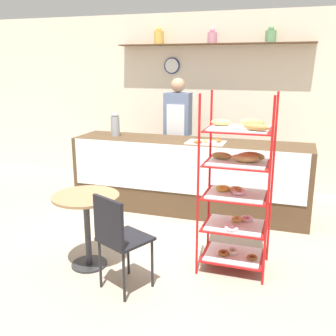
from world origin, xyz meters
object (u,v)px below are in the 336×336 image
(cafe_table, at_px, (87,214))
(coffee_carafe, at_px, (115,125))
(person_worker, at_px, (178,132))
(donut_tray_counter, at_px, (208,142))
(pastry_rack, at_px, (238,185))
(cafe_chair, at_px, (118,234))

(cafe_table, bearing_deg, coffee_carafe, 106.74)
(person_worker, relative_size, donut_tray_counter, 3.61)
(pastry_rack, relative_size, person_worker, 0.97)
(person_worker, xyz_separation_m, cafe_table, (-0.19, -2.36, -0.42))
(pastry_rack, height_order, coffee_carafe, pastry_rack)
(pastry_rack, height_order, cafe_table, pastry_rack)
(pastry_rack, bearing_deg, donut_tray_counter, 114.55)
(pastry_rack, bearing_deg, cafe_table, -162.93)
(pastry_rack, distance_m, cafe_table, 1.45)
(cafe_chair, xyz_separation_m, coffee_carafe, (-1.01, 2.11, 0.58))
(cafe_table, relative_size, donut_tray_counter, 1.51)
(person_worker, height_order, cafe_chair, person_worker)
(donut_tray_counter, bearing_deg, cafe_chair, -99.17)
(pastry_rack, bearing_deg, cafe_chair, -140.18)
(person_worker, xyz_separation_m, coffee_carafe, (-0.73, -0.57, 0.15))
(pastry_rack, height_order, cafe_chair, pastry_rack)
(pastry_rack, xyz_separation_m, coffee_carafe, (-1.90, 1.37, 0.27))
(coffee_carafe, distance_m, donut_tray_counter, 1.35)
(cafe_table, xyz_separation_m, donut_tray_counter, (0.80, 1.66, 0.44))
(person_worker, bearing_deg, cafe_table, -94.59)
(cafe_table, height_order, donut_tray_counter, donut_tray_counter)
(person_worker, distance_m, donut_tray_counter, 0.93)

